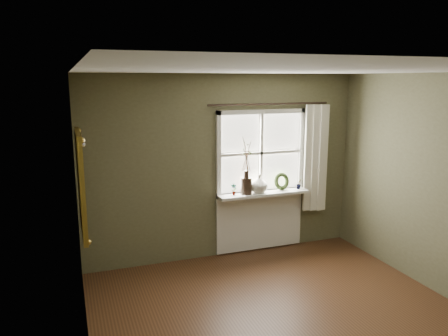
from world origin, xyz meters
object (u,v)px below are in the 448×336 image
dark_jug (246,186)px  wreath (281,183)px  cream_vase (259,184)px  gilt_mirror (81,183)px

dark_jug → wreath: 0.58m
cream_vase → wreath: (0.38, 0.04, -0.03)m
gilt_mirror → dark_jug: bearing=18.6°
dark_jug → wreath: (0.58, 0.04, -0.02)m
cream_vase → gilt_mirror: (-2.44, -0.75, 0.39)m
wreath → gilt_mirror: gilt_mirror is taller
wreath → gilt_mirror: 2.96m
cream_vase → gilt_mirror: 2.59m
cream_vase → wreath: 0.39m
wreath → dark_jug: bearing=173.1°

